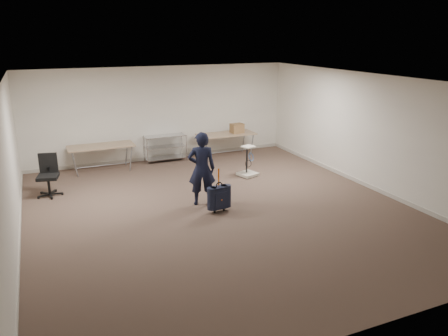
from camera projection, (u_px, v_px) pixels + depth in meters
name	position (u px, v px, depth m)	size (l,w,h in m)	color
ground	(219.00, 210.00, 9.56)	(9.00, 9.00, 0.00)	#413027
room_shell	(198.00, 188.00, 10.76)	(8.00, 9.00, 9.00)	white
folding_table_left	(101.00, 147.00, 12.11)	(1.80, 0.75, 0.73)	tan
folding_table_right	(226.00, 135.00, 13.55)	(1.80, 0.75, 0.73)	tan
wire_shelf	(165.00, 147.00, 13.12)	(1.22, 0.47, 0.80)	silver
person	(202.00, 169.00, 9.64)	(0.61, 0.40, 1.67)	black
suitcase	(219.00, 197.00, 9.35)	(0.37, 0.24, 0.97)	#151E30
office_chair	(49.00, 183.00, 10.34)	(0.60, 0.60, 0.99)	black
equipment_cart	(248.00, 168.00, 11.78)	(0.57, 0.57, 0.84)	beige
cardboard_box	(237.00, 128.00, 13.61)	(0.39, 0.29, 0.29)	olive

